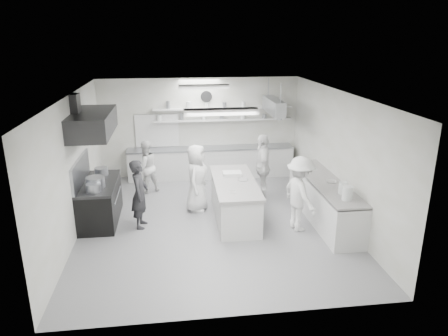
{
  "coord_description": "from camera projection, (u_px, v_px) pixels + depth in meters",
  "views": [
    {
      "loc": [
        -0.87,
        -8.91,
        4.23
      ],
      "look_at": [
        0.36,
        0.6,
        1.12
      ],
      "focal_mm": 33.26,
      "sensor_mm": 36.0,
      "label": 1
    }
  ],
  "objects": [
    {
      "name": "shelf_upper",
      "position": [
        223.0,
        108.0,
        12.44
      ],
      "size": [
        4.2,
        0.26,
        0.04
      ],
      "primitive_type": "cube",
      "color": "silver",
      "rests_on": "wall_back"
    },
    {
      "name": "stove",
      "position": [
        100.0,
        203.0,
        9.74
      ],
      "size": [
        0.8,
        1.8,
        0.9
      ],
      "primitive_type": "cube",
      "color": "black",
      "rests_on": "floor"
    },
    {
      "name": "prep_island",
      "position": [
        235.0,
        201.0,
        9.88
      ],
      "size": [
        0.94,
        2.43,
        0.89
      ],
      "primitive_type": "cube",
      "rotation": [
        0.0,
        0.0,
        -0.02
      ],
      "color": "silver",
      "rests_on": "floor"
    },
    {
      "name": "cook_island_right",
      "position": [
        262.0,
        167.0,
        10.95
      ],
      "size": [
        0.57,
        1.08,
        1.76
      ],
      "primitive_type": "imported",
      "rotation": [
        0.0,
        0.0,
        -1.71
      ],
      "color": "white",
      "rests_on": "floor"
    },
    {
      "name": "cook_stove",
      "position": [
        140.0,
        194.0,
        9.33
      ],
      "size": [
        0.45,
        0.62,
        1.59
      ],
      "primitive_type": "imported",
      "rotation": [
        0.0,
        0.0,
        1.45
      ],
      "color": "#252528",
      "rests_on": "floor"
    },
    {
      "name": "right_counter",
      "position": [
        324.0,
        201.0,
        9.81
      ],
      "size": [
        0.74,
        3.3,
        0.94
      ],
      "primitive_type": "cube",
      "color": "silver",
      "rests_on": "floor"
    },
    {
      "name": "cook_back",
      "position": [
        146.0,
        167.0,
        11.44
      ],
      "size": [
        0.9,
        0.84,
        1.47
      ],
      "primitive_type": "imported",
      "rotation": [
        0.0,
        0.0,
        -2.63
      ],
      "color": "white",
      "rests_on": "floor"
    },
    {
      "name": "ceiling",
      "position": [
        211.0,
        94.0,
        8.89
      ],
      "size": [
        6.0,
        7.0,
        0.02
      ],
      "primitive_type": "cube",
      "color": "white",
      "rests_on": "wall_back"
    },
    {
      "name": "wall_right",
      "position": [
        339.0,
        156.0,
        9.72
      ],
      "size": [
        0.04,
        7.0,
        3.0
      ],
      "primitive_type": "cube",
      "color": "silver",
      "rests_on": "floor"
    },
    {
      "name": "wall_front",
      "position": [
        235.0,
        230.0,
        6.06
      ],
      "size": [
        6.0,
        0.04,
        3.0
      ],
      "primitive_type": "cube",
      "color": "silver",
      "rests_on": "floor"
    },
    {
      "name": "cook_right",
      "position": [
        300.0,
        194.0,
        9.18
      ],
      "size": [
        0.88,
        1.22,
        1.7
      ],
      "primitive_type": "imported",
      "rotation": [
        0.0,
        0.0,
        1.82
      ],
      "color": "white",
      "rests_on": "floor"
    },
    {
      "name": "stove_pot",
      "position": [
        96.0,
        183.0,
        9.25
      ],
      "size": [
        0.41,
        0.41,
        0.29
      ],
      "primitive_type": "cylinder",
      "color": "#9598A0",
      "rests_on": "stove"
    },
    {
      "name": "light_fixture_rear",
      "position": [
        204.0,
        87.0,
        10.61
      ],
      "size": [
        1.3,
        0.25,
        0.1
      ],
      "primitive_type": "cube",
      "color": "silver",
      "rests_on": "ceiling"
    },
    {
      "name": "wall_clock",
      "position": [
        206.0,
        96.0,
        12.35
      ],
      "size": [
        0.32,
        0.05,
        0.32
      ],
      "primitive_type": "cylinder",
      "rotation": [
        1.57,
        0.0,
        0.0
      ],
      "color": "white",
      "rests_on": "wall_back"
    },
    {
      "name": "bowl_island_a",
      "position": [
        243.0,
        180.0,
        9.81
      ],
      "size": [
        0.32,
        0.32,
        0.06
      ],
      "primitive_type": "imported",
      "rotation": [
        0.0,
        0.0,
        -0.35
      ],
      "color": "#9598A0",
      "rests_on": "prep_island"
    },
    {
      "name": "shelf_lower",
      "position": [
        223.0,
        120.0,
        12.55
      ],
      "size": [
        4.2,
        0.26,
        0.04
      ],
      "primitive_type": "cube",
      "color": "silver",
      "rests_on": "wall_back"
    },
    {
      "name": "pot_rack",
      "position": [
        274.0,
        106.0,
        11.62
      ],
      "size": [
        0.3,
        1.6,
        0.4
      ],
      "primitive_type": "cube",
      "color": "#9598A0",
      "rests_on": "ceiling"
    },
    {
      "name": "wall_back",
      "position": [
        200.0,
        128.0,
        12.66
      ],
      "size": [
        6.0,
        0.04,
        3.0
      ],
      "primitive_type": "cube",
      "color": "silver",
      "rests_on": "floor"
    },
    {
      "name": "floor",
      "position": [
        212.0,
        222.0,
        9.82
      ],
      "size": [
        6.0,
        7.0,
        0.02
      ],
      "primitive_type": "cube",
      "color": "gray",
      "rests_on": "ground"
    },
    {
      "name": "wall_left",
      "position": [
        74.0,
        166.0,
        8.99
      ],
      "size": [
        0.04,
        7.0,
        3.0
      ],
      "primitive_type": "cube",
      "color": "silver",
      "rests_on": "floor"
    },
    {
      "name": "back_counter",
      "position": [
        211.0,
        163.0,
        12.73
      ],
      "size": [
        5.0,
        0.6,
        0.92
      ],
      "primitive_type": "cube",
      "color": "silver",
      "rests_on": "floor"
    },
    {
      "name": "light_fixture_front",
      "position": [
        221.0,
        112.0,
        7.22
      ],
      "size": [
        1.3,
        0.25,
        0.1
      ],
      "primitive_type": "cube",
      "color": "silver",
      "rests_on": "ceiling"
    },
    {
      "name": "pass_through_window",
      "position": [
        157.0,
        131.0,
        12.5
      ],
      "size": [
        1.3,
        0.04,
        1.0
      ],
      "primitive_type": "cube",
      "color": "black",
      "rests_on": "wall_back"
    },
    {
      "name": "bowl_right",
      "position": [
        331.0,
        182.0,
        9.56
      ],
      "size": [
        0.3,
        0.3,
        0.06
      ],
      "primitive_type": "imported",
      "rotation": [
        0.0,
        0.0,
        -0.32
      ],
      "color": "silver",
      "rests_on": "right_counter"
    },
    {
      "name": "cook_island_left",
      "position": [
        197.0,
        178.0,
        10.22
      ],
      "size": [
        0.78,
        0.96,
        1.69
      ],
      "primitive_type": "imported",
      "rotation": [
        0.0,
        0.0,
        1.23
      ],
      "color": "white",
      "rests_on": "floor"
    },
    {
      "name": "exhaust_hood",
      "position": [
        92.0,
        123.0,
        9.16
      ],
      "size": [
        0.85,
        2.0,
        0.5
      ],
      "primitive_type": "cube",
      "color": "#272728",
      "rests_on": "wall_left"
    },
    {
      "name": "bowl_island_b",
      "position": [
        232.0,
        193.0,
        9.04
      ],
      "size": [
        0.23,
        0.23,
        0.06
      ],
      "primitive_type": "imported",
      "rotation": [
        0.0,
        0.0,
        -0.24
      ],
      "color": "silver",
      "rests_on": "prep_island"
    }
  ]
}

